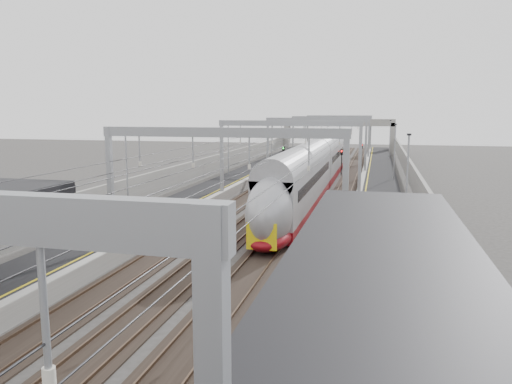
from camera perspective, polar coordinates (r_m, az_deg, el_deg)
The scene contains 12 objects.
platform_left at distance 50.34m, azimuth -4.70°, elevation 0.14°, with size 4.00×120.00×1.00m, color black.
platform_right at distance 47.82m, azimuth 13.82°, elevation -0.57°, with size 4.00×120.00×1.00m, color black.
tracks at distance 48.52m, azimuth 4.31°, elevation -0.73°, with size 11.40×140.00×0.20m.
overhead_line at distance 54.38m, azimuth 5.54°, elevation 6.78°, with size 13.00×140.00×6.60m.
overbridge at distance 102.50m, azimuth 9.43°, elevation 7.36°, with size 22.00×2.20×6.90m.
wall_left at distance 51.28m, azimuth -8.11°, elevation 1.49°, with size 0.30×120.00×3.20m, color gray.
wall_right at distance 47.78m, azimuth 17.70°, elevation 0.58°, with size 0.30×120.00×3.20m, color gray.
train at distance 51.51m, azimuth 6.64°, elevation 2.20°, with size 2.81×51.25×4.44m.
bench at distance 16.97m, azimuth 18.38°, elevation -14.95°, with size 0.62×1.92×0.98m.
signal_green at distance 71.01m, azimuth 3.15°, elevation 4.36°, with size 0.32×0.32×3.48m.
signal_red_near at distance 66.65m, azimuth 9.76°, elevation 3.92°, with size 0.32×0.32×3.48m.
signal_red_far at distance 79.13m, azimuth 12.00°, elevation 4.67°, with size 0.32×0.32×3.48m.
Camera 1 is at (7.73, -2.16, 8.40)m, focal length 35.00 mm.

